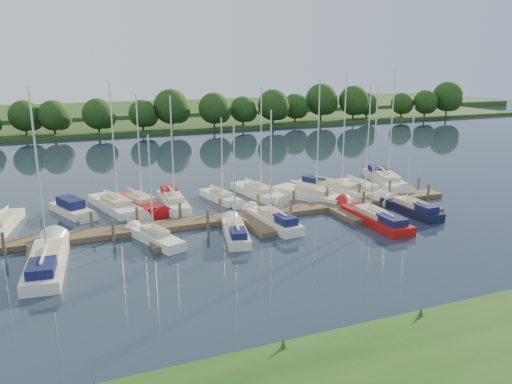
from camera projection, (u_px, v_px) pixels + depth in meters
name	position (u px, v px, depth m)	size (l,w,h in m)	color
ground	(286.00, 251.00, 34.51)	(260.00, 260.00, 0.00)	#192433
near_bank	(457.00, 381.00, 20.13)	(90.00, 10.00, 0.50)	#1A4513
dock	(248.00, 219.00, 41.00)	(40.00, 6.00, 0.40)	#4E3D2B
mooring_pilings	(243.00, 210.00, 41.91)	(38.24, 2.84, 2.00)	#473D33
far_shore	(127.00, 124.00, 101.57)	(180.00, 30.00, 0.60)	#224018
distant_hill	(112.00, 111.00, 123.84)	(220.00, 40.00, 1.40)	#345224
treeline	(161.00, 110.00, 90.20)	(147.28, 10.01, 8.26)	#38281C
motorboat	(72.00, 210.00, 42.73)	(3.50, 5.93, 1.75)	white
sailboat_n_2	(117.00, 207.00, 43.85)	(4.06, 9.09, 11.46)	white
sailboat_n_3	(141.00, 205.00, 44.60)	(3.80, 8.17, 10.46)	#AD0F10
sailboat_n_4	(174.00, 203.00, 44.89)	(2.22, 8.04, 10.38)	white
sailboat_n_5	(221.00, 198.00, 46.81)	(2.65, 6.39, 8.17)	white
sailboat_n_6	(260.00, 194.00, 48.34)	(3.15, 8.64, 10.86)	white
sailboat_n_7	(314.00, 197.00, 47.27)	(4.98, 8.97, 11.61)	white
sailboat_n_8	(338.00, 190.00, 49.56)	(5.68, 9.36, 12.16)	white
sailboat_n_9	(363.00, 192.00, 49.16)	(2.28, 8.56, 10.97)	white
sailboat_n_10	(386.00, 181.00, 53.32)	(4.96, 10.22, 12.86)	white
sailboat_s_0	(47.00, 263.00, 31.72)	(2.98, 9.32, 11.78)	white
sailboat_s_1	(155.00, 239.00, 36.15)	(3.17, 6.24, 8.22)	white
sailboat_s_2	(236.00, 233.00, 37.29)	(2.83, 6.73, 8.65)	white
sailboat_s_3	(273.00, 221.00, 39.84)	(2.31, 7.38, 9.61)	white
sailboat_s_4	(373.00, 218.00, 40.68)	(2.16, 8.82, 11.20)	#AD0F10
sailboat_s_5	(409.00, 209.00, 43.29)	(1.83, 7.40, 9.58)	black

